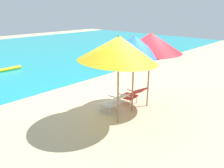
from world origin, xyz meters
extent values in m
plane|color=#CCB78E|center=(0.00, 4.00, 0.00)|extent=(40.00, 40.00, 0.00)
cylinder|color=yellow|center=(-0.79, 7.49, 0.10)|extent=(1.60, 0.18, 0.18)
cube|color=silver|center=(-0.45, 0.06, 0.28)|extent=(0.55, 0.53, 0.04)
cube|color=silver|center=(-0.43, -0.30, 0.55)|extent=(0.55, 0.55, 0.27)
cylinder|color=silver|center=(-0.69, 0.26, 0.13)|extent=(0.04, 0.04, 0.26)
cylinder|color=silver|center=(-0.25, 0.29, 0.13)|extent=(0.04, 0.04, 0.26)
cylinder|color=silver|center=(-0.66, -0.16, 0.13)|extent=(0.04, 0.04, 0.26)
cylinder|color=silver|center=(-0.22, -0.13, 0.13)|extent=(0.04, 0.04, 0.26)
cube|color=silver|center=(-0.71, 0.05, 0.40)|extent=(0.06, 0.50, 0.03)
cube|color=silver|center=(-0.20, 0.08, 0.40)|extent=(0.06, 0.50, 0.03)
cube|color=red|center=(0.44, -0.03, 0.28)|extent=(0.57, 0.56, 0.04)
cube|color=red|center=(0.48, -0.39, 0.55)|extent=(0.58, 0.57, 0.27)
cylinder|color=silver|center=(0.19, 0.16, 0.13)|extent=(0.04, 0.04, 0.26)
cylinder|color=silver|center=(0.63, 0.21, 0.13)|extent=(0.04, 0.04, 0.26)
cylinder|color=silver|center=(0.24, -0.26, 0.13)|extent=(0.04, 0.04, 0.26)
cylinder|color=silver|center=(0.68, -0.21, 0.13)|extent=(0.04, 0.04, 0.26)
cube|color=silver|center=(0.18, -0.06, 0.40)|extent=(0.09, 0.50, 0.03)
cube|color=silver|center=(0.69, 0.00, 0.40)|extent=(0.09, 0.50, 0.03)
cylinder|color=olive|center=(-0.83, -0.64, 0.94)|extent=(0.05, 0.05, 1.88)
cone|color=yellow|center=(-0.83, -0.64, 2.19)|extent=(3.01, 2.99, 0.82)
sphere|color=#4C3823|center=(-0.83, -0.64, 2.49)|extent=(0.07, 0.07, 0.07)
cylinder|color=olive|center=(0.04, -0.50, 0.94)|extent=(0.05, 0.05, 1.88)
cone|color=blue|center=(0.04, -0.50, 2.15)|extent=(1.97, 1.95, 0.67)
sphere|color=#4C3823|center=(0.04, -0.50, 2.42)|extent=(0.07, 0.07, 0.07)
cylinder|color=olive|center=(0.73, -0.61, 0.94)|extent=(0.05, 0.05, 1.87)
cone|color=red|center=(0.73, -0.61, 2.17)|extent=(2.08, 2.10, 0.72)
sphere|color=#4C3823|center=(0.73, -0.61, 2.46)|extent=(0.07, 0.07, 0.07)
camera|label=1|loc=(-5.15, -4.50, 3.19)|focal=35.10mm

